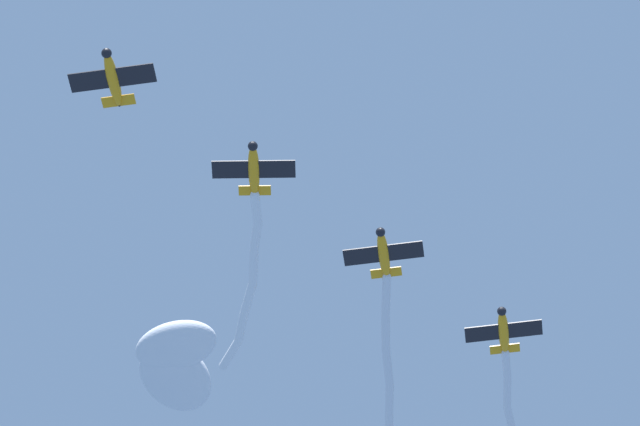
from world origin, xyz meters
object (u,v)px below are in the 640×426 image
object	(u,v)px
airplane_left_wing	(254,169)
airplane_right_wing	(383,253)
airplane_slot	(503,331)
airplane_lead	(113,78)

from	to	relation	value
airplane_left_wing	airplane_right_wing	world-z (taller)	airplane_right_wing
airplane_left_wing	airplane_slot	distance (m)	23.16
airplane_left_wing	airplane_right_wing	bearing A→B (deg)	128.51
airplane_lead	airplane_right_wing	distance (m)	23.17
airplane_left_wing	airplane_lead	bearing A→B (deg)	-51.57
airplane_slot	airplane_left_wing	bearing A→B (deg)	-44.33
airplane_right_wing	airplane_lead	bearing A→B (deg)	-44.14
airplane_lead	airplane_slot	distance (m)	34.76
airplane_slot	airplane_lead	bearing A→B (deg)	-44.35
airplane_lead	airplane_slot	xyz separation A→B (m)	(34.75, -0.27, 0.75)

